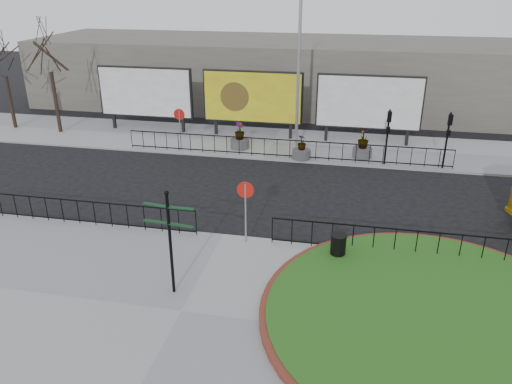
% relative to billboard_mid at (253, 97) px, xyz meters
% --- Properties ---
extents(ground, '(90.00, 90.00, 0.00)m').
position_rel_billboard_mid_xyz_m(ground, '(1.50, -12.97, -2.60)').
color(ground, black).
rests_on(ground, ground).
extents(pavement_near, '(30.00, 10.00, 0.12)m').
position_rel_billboard_mid_xyz_m(pavement_near, '(1.50, -17.97, -2.54)').
color(pavement_near, gray).
rests_on(pavement_near, ground).
extents(pavement_far, '(44.00, 6.00, 0.12)m').
position_rel_billboard_mid_xyz_m(pavement_far, '(1.50, -0.97, -2.54)').
color(pavement_far, gray).
rests_on(pavement_far, ground).
extents(brick_edge, '(10.40, 10.40, 0.18)m').
position_rel_billboard_mid_xyz_m(brick_edge, '(9.00, -16.97, -2.39)').
color(brick_edge, maroon).
rests_on(brick_edge, pavement_near).
extents(grass_lawn, '(10.00, 10.00, 0.22)m').
position_rel_billboard_mid_xyz_m(grass_lawn, '(9.00, -16.97, -2.37)').
color(grass_lawn, '#2A5416').
rests_on(grass_lawn, pavement_near).
extents(railing_near_left, '(10.00, 0.10, 1.10)m').
position_rel_billboard_mid_xyz_m(railing_near_left, '(-4.50, -13.27, -1.93)').
color(railing_near_left, black).
rests_on(railing_near_left, pavement_near).
extents(railing_near_right, '(9.00, 0.10, 1.10)m').
position_rel_billboard_mid_xyz_m(railing_near_right, '(8.00, -13.27, -1.93)').
color(railing_near_right, black).
rests_on(railing_near_right, pavement_near).
extents(railing_far, '(18.00, 0.10, 1.10)m').
position_rel_billboard_mid_xyz_m(railing_far, '(2.50, -3.67, -1.93)').
color(railing_far, black).
rests_on(railing_far, pavement_far).
extents(speed_sign_far, '(0.64, 0.07, 2.47)m').
position_rel_billboard_mid_xyz_m(speed_sign_far, '(-3.50, -3.57, -0.68)').
color(speed_sign_far, gray).
rests_on(speed_sign_far, pavement_far).
extents(speed_sign_near, '(0.64, 0.07, 2.47)m').
position_rel_billboard_mid_xyz_m(speed_sign_near, '(2.50, -13.37, -0.68)').
color(speed_sign_near, gray).
rests_on(speed_sign_near, pavement_near).
extents(billboard_left, '(6.20, 0.31, 4.10)m').
position_rel_billboard_mid_xyz_m(billboard_left, '(-7.00, 0.00, 0.00)').
color(billboard_left, black).
rests_on(billboard_left, pavement_far).
extents(billboard_mid, '(6.20, 0.31, 4.10)m').
position_rel_billboard_mid_xyz_m(billboard_mid, '(0.00, 0.00, 0.00)').
color(billboard_mid, black).
rests_on(billboard_mid, pavement_far).
extents(billboard_right, '(6.20, 0.31, 4.10)m').
position_rel_billboard_mid_xyz_m(billboard_right, '(7.00, 0.00, 0.00)').
color(billboard_right, black).
rests_on(billboard_right, pavement_far).
extents(lamp_post, '(0.74, 0.18, 9.23)m').
position_rel_billboard_mid_xyz_m(lamp_post, '(3.01, -1.97, 2.23)').
color(lamp_post, gray).
rests_on(lamp_post, pavement_far).
extents(signal_pole_a, '(0.22, 0.26, 3.00)m').
position_rel_billboard_mid_xyz_m(signal_pole_a, '(8.00, -3.63, -0.50)').
color(signal_pole_a, black).
rests_on(signal_pole_a, pavement_far).
extents(signal_pole_b, '(0.22, 0.26, 3.00)m').
position_rel_billboard_mid_xyz_m(signal_pole_b, '(11.00, -3.63, -0.50)').
color(signal_pole_b, black).
rests_on(signal_pole_b, pavement_far).
extents(tree_left, '(2.00, 2.00, 7.00)m').
position_rel_billboard_mid_xyz_m(tree_left, '(-12.50, -1.47, 1.02)').
color(tree_left, '#2D2119').
rests_on(tree_left, pavement_far).
extents(tree_mid, '(2.00, 2.00, 6.20)m').
position_rel_billboard_mid_xyz_m(tree_mid, '(-16.00, -1.17, 0.62)').
color(tree_mid, '#2D2119').
rests_on(tree_mid, pavement_far).
extents(building_backdrop, '(40.00, 10.00, 5.00)m').
position_rel_billboard_mid_xyz_m(building_backdrop, '(1.50, 9.03, -0.10)').
color(building_backdrop, '#636057').
rests_on(building_backdrop, ground).
extents(fingerpost_sign, '(1.66, 0.40, 3.56)m').
position_rel_billboard_mid_xyz_m(fingerpost_sign, '(0.93, -17.04, -0.33)').
color(fingerpost_sign, black).
rests_on(fingerpost_sign, pavement_near).
extents(litter_bin, '(0.59, 0.59, 0.97)m').
position_rel_billboard_mid_xyz_m(litter_bin, '(6.00, -13.97, -1.99)').
color(litter_bin, black).
rests_on(litter_bin, pavement_near).
extents(planter_a, '(1.08, 1.08, 1.58)m').
position_rel_billboard_mid_xyz_m(planter_a, '(-0.27, -2.48, -1.94)').
color(planter_a, '#4C4C4F').
rests_on(planter_a, pavement_far).
extents(planter_b, '(1.01, 1.01, 1.36)m').
position_rel_billboard_mid_xyz_m(planter_b, '(3.50, -3.57, -2.04)').
color(planter_b, '#4C4C4F').
rests_on(planter_b, pavement_far).
extents(planter_c, '(1.07, 1.07, 1.63)m').
position_rel_billboard_mid_xyz_m(planter_c, '(6.80, -2.71, -1.89)').
color(planter_c, '#4C4C4F').
rests_on(planter_c, pavement_far).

